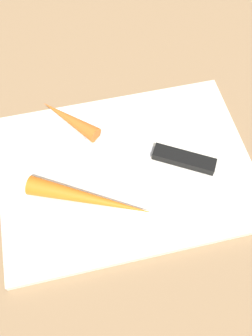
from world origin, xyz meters
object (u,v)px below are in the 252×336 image
(carrot_short, at_px, (69,119))
(knife, at_px, (175,157))
(carrot_long, at_px, (90,199))
(cutting_board, at_px, (126,170))

(carrot_short, bearing_deg, knife, -166.31)
(carrot_short, distance_m, carrot_long, 0.14)
(cutting_board, relative_size, carrot_long, 2.11)
(cutting_board, relative_size, knife, 1.98)
(cutting_board, xyz_separation_m, knife, (-0.07, 0.00, 0.01))
(cutting_board, bearing_deg, carrot_long, 35.19)
(cutting_board, relative_size, carrot_short, 3.47)
(knife, xyz_separation_m, carrot_short, (0.14, -0.10, 0.01))
(carrot_short, bearing_deg, cutting_board, 173.31)
(cutting_board, distance_m, knife, 0.07)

